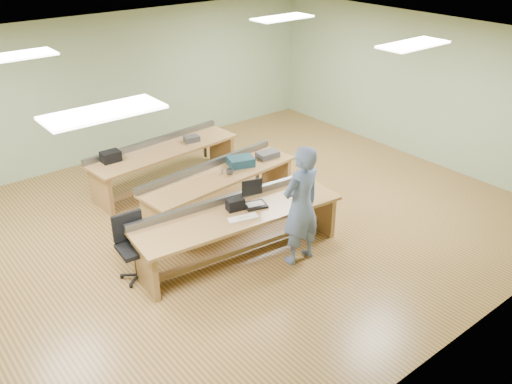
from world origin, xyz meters
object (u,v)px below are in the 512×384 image
task_chair (135,256)px  parts_bin_grey (268,155)px  person (301,206)px  laptop_base (255,205)px  drinks_can (221,171)px  mug (230,172)px  workbench_mid (219,184)px  workbench_front (238,222)px  workbench_back (164,158)px  camera_bag (235,204)px  parts_bin_teal (241,162)px

task_chair → parts_bin_grey: task_chair is taller
person → task_chair: (-2.15, 1.15, -0.58)m
laptop_base → drinks_can: size_ratio=3.00×
task_chair → drinks_can: bearing=25.8°
laptop_base → mug: 1.21m
workbench_mid → laptop_base: bearing=-105.7°
workbench_front → workbench_mid: 1.39m
laptop_base → mug: size_ratio=2.61×
parts_bin_grey → workbench_front: bearing=-142.1°
workbench_front → laptop_base: (0.31, -0.02, 0.20)m
workbench_mid → parts_bin_grey: (1.10, 0.02, 0.25)m
workbench_front → workbench_back: bearing=88.5°
workbench_back → camera_bag: (-0.36, -2.76, 0.28)m
task_chair → parts_bin_grey: 3.30m
mug → person: bearing=-91.5°
drinks_can → parts_bin_grey: bearing=2.3°
person → parts_bin_teal: size_ratio=4.27×
workbench_front → camera_bag: camera_bag is taller
workbench_front → parts_bin_teal: 1.70m
workbench_front → task_chair: bearing=169.0°
workbench_mid → mug: bearing=-52.0°
task_chair → person: bearing=-23.1°
laptop_base → drinks_can: drinks_can is taller
person → task_chair: 2.50m
person → parts_bin_teal: (0.42, 2.00, -0.11)m
camera_bag → task_chair: (-1.53, 0.38, -0.48)m
laptop_base → task_chair: 1.93m
camera_bag → parts_bin_teal: camera_bag is taller
workbench_back → drinks_can: size_ratio=27.74×
laptop_base → camera_bag: 0.33m
workbench_mid → workbench_back: 1.58m
camera_bag → mug: camera_bag is taller
workbench_back → task_chair: task_chair is taller
person → workbench_mid: bearing=-88.2°
workbench_mid → task_chair: task_chair is taller
person → workbench_back: bearing=-86.4°
workbench_mid → parts_bin_teal: 0.57m
workbench_back → person: size_ratio=1.64×
workbench_mid → workbench_back: (-0.18, 1.57, 0.00)m
workbench_front → workbench_back: same height
person → drinks_can: (-0.06, 1.94, -0.13)m
person → workbench_front: bearing=-48.2°
parts_bin_grey → camera_bag: bearing=-143.6°
workbench_back → drinks_can: (0.21, -1.60, 0.25)m
camera_bag → mug: 1.25m
workbench_mid → person: 2.00m
workbench_front → workbench_back: size_ratio=1.09×
camera_bag → mug: size_ratio=2.06×
workbench_back → camera_bag: camera_bag is taller
person → laptop_base: 0.76m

